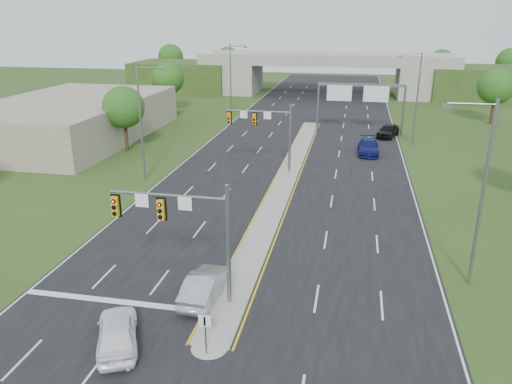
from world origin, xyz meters
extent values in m
plane|color=#2E3F16|center=(0.00, 0.00, 0.00)|extent=(240.00, 240.00, 0.00)
cube|color=black|center=(0.00, 35.00, 0.01)|extent=(24.00, 160.00, 0.02)
cube|color=gray|center=(0.00, 23.00, 0.10)|extent=(2.00, 54.00, 0.16)
cone|color=gray|center=(0.00, -4.00, 0.10)|extent=(2.00, 2.00, 0.16)
cube|color=gold|center=(-1.15, 23.00, 0.03)|extent=(0.12, 54.00, 0.01)
cube|color=gold|center=(1.15, 23.00, 0.03)|extent=(0.12, 54.00, 0.01)
cube|color=silver|center=(-11.80, 35.00, 0.03)|extent=(0.12, 160.00, 0.01)
cube|color=silver|center=(11.80, 35.00, 0.03)|extent=(0.12, 160.00, 0.01)
cube|color=silver|center=(-6.50, -1.00, 0.03)|extent=(10.50, 0.50, 0.01)
cylinder|color=slate|center=(0.00, 0.00, 3.50)|extent=(0.24, 0.24, 7.00)
cylinder|color=slate|center=(-3.25, 0.00, 6.20)|extent=(6.50, 0.16, 0.16)
cube|color=gold|center=(-3.58, -0.25, 5.45)|extent=(0.35, 0.25, 1.10)
cube|color=gold|center=(-6.17, -0.25, 5.45)|extent=(0.35, 0.25, 1.10)
cube|color=black|center=(-3.58, -0.11, 5.45)|extent=(0.55, 0.04, 1.30)
cube|color=black|center=(-6.17, -0.11, 5.45)|extent=(0.55, 0.04, 1.30)
sphere|color=#FF0C05|center=(-3.58, -0.38, 5.80)|extent=(0.20, 0.20, 0.20)
sphere|color=#FF0C05|center=(-6.17, -0.38, 5.80)|extent=(0.20, 0.20, 0.20)
cube|color=white|center=(-4.68, -0.10, 5.85)|extent=(0.75, 0.04, 0.75)
cube|color=white|center=(-2.27, -0.10, 5.85)|extent=(0.75, 0.04, 0.75)
cylinder|color=slate|center=(0.00, 25.00, 3.50)|extent=(0.24, 0.24, 7.00)
cylinder|color=slate|center=(-3.25, 25.00, 6.20)|extent=(6.50, 0.16, 0.16)
cube|color=gold|center=(-3.58, 24.75, 5.45)|extent=(0.35, 0.25, 1.10)
cube|color=gold|center=(-6.17, 24.75, 5.45)|extent=(0.35, 0.25, 1.10)
cube|color=black|center=(-3.58, 24.89, 5.45)|extent=(0.55, 0.04, 1.30)
cube|color=black|center=(-6.17, 24.89, 5.45)|extent=(0.55, 0.04, 1.30)
sphere|color=#FF0C05|center=(-3.58, 24.62, 5.80)|extent=(0.20, 0.20, 0.20)
sphere|color=#FF0C05|center=(-6.17, 24.62, 5.80)|extent=(0.20, 0.20, 0.20)
cube|color=white|center=(-4.68, 24.90, 5.85)|extent=(0.75, 0.04, 0.75)
cube|color=white|center=(-2.27, 24.90, 5.85)|extent=(0.75, 0.04, 0.75)
cylinder|color=slate|center=(0.00, -4.50, 1.10)|extent=(0.08, 0.08, 2.20)
cube|color=white|center=(0.00, -4.55, 1.90)|extent=(0.60, 0.04, 0.60)
cube|color=black|center=(0.00, -4.58, 1.90)|extent=(0.10, 0.02, 0.45)
cylinder|color=slate|center=(1.20, 45.00, 3.30)|extent=(0.28, 0.28, 6.60)
cylinder|color=slate|center=(12.50, 45.00, 3.30)|extent=(0.28, 0.28, 6.60)
cube|color=slate|center=(6.85, 45.00, 6.50)|extent=(11.50, 0.35, 0.35)
cube|color=#0B521A|center=(4.00, 44.80, 5.40)|extent=(3.20, 0.08, 2.00)
cube|color=#0B521A|center=(8.80, 44.80, 5.40)|extent=(3.20, 0.08, 2.00)
cube|color=silver|center=(4.00, 44.75, 5.40)|extent=(3.30, 0.03, 2.10)
cube|color=silver|center=(8.80, 44.75, 5.40)|extent=(3.30, 0.03, 2.10)
cube|color=gray|center=(-17.00, 80.00, 3.00)|extent=(6.00, 12.00, 6.00)
cube|color=gray|center=(17.00, 80.00, 3.00)|extent=(6.00, 12.00, 6.00)
cube|color=#2E3F16|center=(-30.00, 80.00, 3.00)|extent=(20.00, 14.00, 6.00)
cube|color=#2E3F16|center=(30.00, 80.00, 3.00)|extent=(20.00, 14.00, 6.00)
cube|color=gray|center=(0.00, 80.00, 6.60)|extent=(50.00, 12.00, 1.20)
cube|color=gray|center=(0.00, 74.20, 7.65)|extent=(50.00, 0.40, 0.90)
cube|color=gray|center=(0.00, 85.80, 7.65)|extent=(50.00, 0.40, 0.90)
cylinder|color=slate|center=(-13.50, 20.00, 5.50)|extent=(0.20, 0.20, 11.00)
cylinder|color=slate|center=(-12.25, 20.00, 10.70)|extent=(2.50, 0.12, 0.12)
cube|color=slate|center=(-11.00, 20.00, 10.55)|extent=(0.50, 0.25, 0.18)
cylinder|color=slate|center=(-13.50, 55.00, 5.50)|extent=(0.20, 0.20, 11.00)
cylinder|color=slate|center=(-12.25, 55.00, 10.70)|extent=(2.50, 0.12, 0.12)
cube|color=slate|center=(-11.00, 55.00, 10.55)|extent=(0.50, 0.25, 0.18)
cylinder|color=slate|center=(13.50, 5.00, 5.50)|extent=(0.20, 0.20, 11.00)
cylinder|color=slate|center=(12.25, 5.00, 10.70)|extent=(2.50, 0.12, 0.12)
cube|color=slate|center=(11.00, 5.00, 10.55)|extent=(0.50, 0.25, 0.18)
cylinder|color=slate|center=(13.50, 40.00, 5.50)|extent=(0.20, 0.20, 11.00)
cylinder|color=slate|center=(12.25, 40.00, 10.70)|extent=(2.50, 0.12, 0.12)
cube|color=slate|center=(11.00, 40.00, 10.55)|extent=(0.50, 0.25, 0.18)
cylinder|color=#382316|center=(-20.00, 30.00, 2.00)|extent=(0.44, 0.44, 4.00)
sphere|color=#1D5115|center=(-20.00, 30.00, 5.20)|extent=(4.80, 4.80, 4.80)
cylinder|color=#382316|center=(-24.00, 55.00, 2.12)|extent=(0.44, 0.44, 4.25)
sphere|color=#1D5115|center=(-24.00, 55.00, 5.53)|extent=(5.20, 5.20, 5.20)
cylinder|color=#382316|center=(26.00, 55.00, 2.12)|extent=(0.44, 0.44, 4.25)
sphere|color=#1D5115|center=(26.00, 55.00, 5.53)|extent=(5.20, 5.20, 5.20)
cylinder|color=#382316|center=(-38.00, 94.00, 2.25)|extent=(0.44, 0.44, 4.50)
sphere|color=#1D5115|center=(-38.00, 94.00, 5.85)|extent=(6.00, 6.00, 6.00)
cylinder|color=#382316|center=(-24.00, 94.00, 2.12)|extent=(0.44, 0.44, 4.25)
sphere|color=#1D5115|center=(-24.00, 94.00, 5.53)|extent=(5.60, 5.60, 5.60)
cylinder|color=#382316|center=(24.00, 94.00, 2.12)|extent=(0.44, 0.44, 4.25)
sphere|color=#1D5115|center=(24.00, 94.00, 5.53)|extent=(5.60, 5.60, 5.60)
cylinder|color=#382316|center=(38.00, 94.00, 2.25)|extent=(0.44, 0.44, 4.50)
sphere|color=#1D5115|center=(38.00, 94.00, 5.85)|extent=(6.00, 6.00, 6.00)
cube|color=gray|center=(-30.00, 35.00, 2.50)|extent=(18.00, 30.00, 5.00)
imported|color=white|center=(-4.38, -4.66, 0.81)|extent=(3.63, 5.00, 1.58)
imported|color=#A0A4A7|center=(-1.50, 0.34, 0.82)|extent=(1.79, 4.88, 1.60)
imported|color=#0E1254|center=(7.99, 34.25, 0.83)|extent=(2.34, 5.63, 1.63)
imported|color=black|center=(10.66, 43.36, 0.87)|extent=(3.57, 5.39, 1.70)
camera|label=1|loc=(6.11, -23.30, 15.11)|focal=35.00mm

